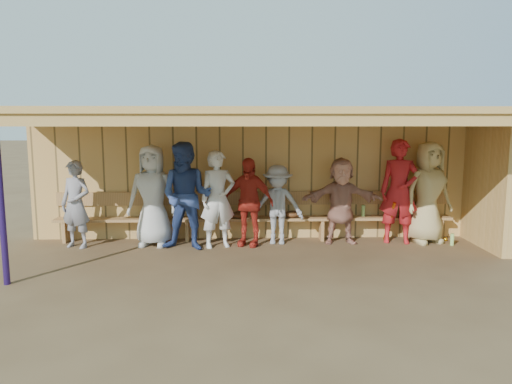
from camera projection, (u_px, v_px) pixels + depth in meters
ground at (257, 255)px, 8.59m from camera, size 90.00×90.00×0.00m
player_a at (76, 204)px, 9.01m from camera, size 0.67×0.55×1.59m
player_b at (153, 196)px, 9.14m from camera, size 0.98×0.70×1.86m
player_c at (186, 196)px, 8.84m from camera, size 1.06×0.90×1.93m
player_d at (248, 202)px, 9.15m from camera, size 1.04×0.71×1.63m
player_e at (278, 205)px, 9.29m from camera, size 1.01×0.66×1.48m
player_f at (341, 201)px, 9.32m from camera, size 1.51×0.51×1.62m
player_g at (399, 191)px, 9.33m from camera, size 0.80×0.61×1.96m
player_h at (428, 192)px, 9.35m from camera, size 1.06×0.84×1.91m
player_extra at (218, 199)px, 9.02m from camera, size 0.74×0.60×1.77m
dugout_structure at (277, 154)px, 9.03m from camera, size 8.80×3.20×2.50m
bench at (255, 213)px, 9.61m from camera, size 7.60×0.34×0.93m
dugout_equipment at (262, 216)px, 9.49m from camera, size 5.88×0.62×0.80m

